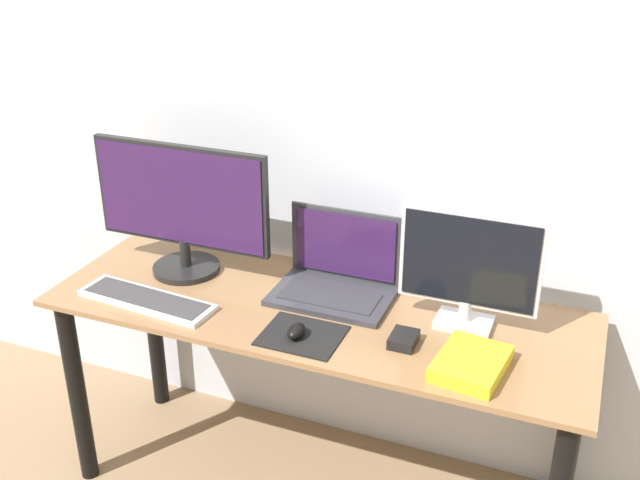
{
  "coord_description": "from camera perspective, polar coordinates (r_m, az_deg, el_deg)",
  "views": [
    {
      "loc": [
        0.75,
        -1.54,
        1.87
      ],
      "look_at": [
        0.01,
        0.3,
        0.94
      ],
      "focal_mm": 42.0,
      "sensor_mm": 36.0,
      "label": 1
    }
  ],
  "objects": [
    {
      "name": "wall_back",
      "position": [
        2.39,
        2.93,
        9.97
      ],
      "size": [
        7.0,
        0.05,
        2.5
      ],
      "color": "silver",
      "rests_on": "ground_plane"
    },
    {
      "name": "desk",
      "position": [
        2.36,
        -0.29,
        -8.11
      ],
      "size": [
        1.66,
        0.58,
        0.72
      ],
      "color": "olive",
      "rests_on": "ground_plane"
    },
    {
      "name": "monitor_left",
      "position": [
        2.44,
        -10.5,
        2.52
      ],
      "size": [
        0.61,
        0.22,
        0.44
      ],
      "color": "black",
      "rests_on": "desk"
    },
    {
      "name": "monitor_right",
      "position": [
        2.14,
        11.3,
        -2.03
      ],
      "size": [
        0.4,
        0.11,
        0.36
      ],
      "color": "silver",
      "rests_on": "desk"
    },
    {
      "name": "laptop",
      "position": [
        2.34,
        1.34,
        -2.65
      ],
      "size": [
        0.37,
        0.25,
        0.25
      ],
      "color": "#333338",
      "rests_on": "desk"
    },
    {
      "name": "keyboard",
      "position": [
        2.37,
        -13.06,
        -4.47
      ],
      "size": [
        0.45,
        0.16,
        0.02
      ],
      "color": "silver",
      "rests_on": "desk"
    },
    {
      "name": "mousepad",
      "position": [
        2.14,
        -1.38,
        -7.28
      ],
      "size": [
        0.23,
        0.19,
        0.0
      ],
      "color": "black",
      "rests_on": "desk"
    },
    {
      "name": "mouse",
      "position": [
        2.12,
        -1.82,
        -6.96
      ],
      "size": [
        0.05,
        0.07,
        0.04
      ],
      "color": "black",
      "rests_on": "mousepad"
    },
    {
      "name": "book",
      "position": [
        2.03,
        11.44,
        -9.22
      ],
      "size": [
        0.19,
        0.24,
        0.04
      ],
      "color": "yellow",
      "rests_on": "desk"
    },
    {
      "name": "power_brick",
      "position": [
        2.11,
        6.39,
        -7.53
      ],
      "size": [
        0.07,
        0.09,
        0.03
      ],
      "color": "black",
      "rests_on": "desk"
    }
  ]
}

